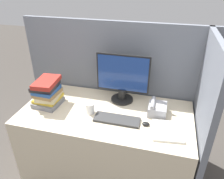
{
  "coord_description": "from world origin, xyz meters",
  "views": [
    {
      "loc": [
        0.48,
        -1.18,
        1.89
      ],
      "look_at": [
        0.05,
        0.42,
        0.96
      ],
      "focal_mm": 35.0,
      "sensor_mm": 36.0,
      "label": 1
    }
  ],
  "objects": [
    {
      "name": "paper_pile",
      "position": [
        0.56,
        0.24,
        0.75
      ],
      "size": [
        0.27,
        0.28,
        0.02
      ],
      "color": "white",
      "rests_on": "desk"
    },
    {
      "name": "desk_telephone",
      "position": [
        0.45,
        0.48,
        0.79
      ],
      "size": [
        0.16,
        0.18,
        0.12
      ],
      "color": "#99999E",
      "rests_on": "desk"
    },
    {
      "name": "monitor",
      "position": [
        0.1,
        0.62,
        0.97
      ],
      "size": [
        0.5,
        0.22,
        0.47
      ],
      "color": "black",
      "rests_on": "desk"
    },
    {
      "name": "cubicle_panel_rear",
      "position": [
        0.0,
        0.81,
        0.73
      ],
      "size": [
        1.95,
        0.04,
        1.47
      ],
      "color": "slate",
      "rests_on": "ground_plane"
    },
    {
      "name": "keyboard",
      "position": [
        0.13,
        0.28,
        0.75
      ],
      "size": [
        0.39,
        0.14,
        0.02
      ],
      "color": "#333333",
      "rests_on": "desk"
    },
    {
      "name": "desk",
      "position": [
        0.0,
        0.38,
        0.37
      ],
      "size": [
        1.55,
        0.77,
        0.74
      ],
      "color": "beige",
      "rests_on": "ground_plane"
    },
    {
      "name": "coffee_cup",
      "position": [
        -0.13,
        0.34,
        0.8
      ],
      "size": [
        0.08,
        0.08,
        0.1
      ],
      "color": "white",
      "rests_on": "desk"
    },
    {
      "name": "cubicle_panel_right",
      "position": [
        0.81,
        0.41,
        0.73
      ],
      "size": [
        0.04,
        0.83,
        1.47
      ],
      "color": "slate",
      "rests_on": "ground_plane"
    },
    {
      "name": "mouse",
      "position": [
        0.38,
        0.28,
        0.76
      ],
      "size": [
        0.06,
        0.05,
        0.03
      ],
      "color": "black",
      "rests_on": "desk"
    },
    {
      "name": "book_stack",
      "position": [
        -0.56,
        0.37,
        0.87
      ],
      "size": [
        0.25,
        0.29,
        0.26
      ],
      "color": "slate",
      "rests_on": "desk"
    }
  ]
}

